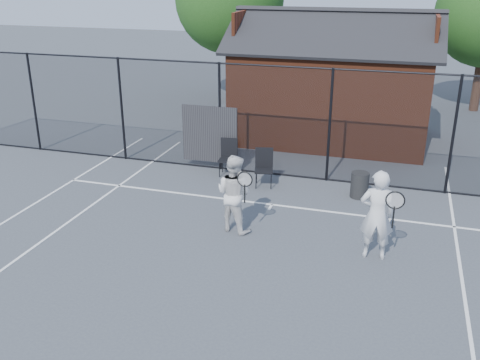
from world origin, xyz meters
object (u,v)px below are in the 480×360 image
(clubhouse, at_px, (332,90))
(chair_left, at_px, (228,158))
(player_front, at_px, (377,215))
(chair_right, at_px, (264,169))
(player_back, at_px, (234,193))
(waste_bin, at_px, (360,185))

(clubhouse, xyz_separation_m, chair_left, (-2.15, -4.40, -1.12))
(player_front, bearing_deg, chair_right, 135.45)
(player_front, xyz_separation_m, player_back, (-2.97, 0.33, -0.06))
(player_front, xyz_separation_m, chair_right, (-3.00, 2.95, -0.42))
(player_back, xyz_separation_m, chair_left, (-1.18, 3.12, -0.36))
(waste_bin, bearing_deg, player_back, -132.67)
(clubhouse, relative_size, waste_bin, 10.15)
(player_back, relative_size, chair_right, 1.75)
(chair_right, height_order, waste_bin, chair_right)
(player_front, bearing_deg, player_back, 173.56)
(chair_left, relative_size, waste_bin, 1.52)
(player_back, bearing_deg, waste_bin, 47.33)
(chair_left, bearing_deg, chair_right, -30.38)
(clubhouse, bearing_deg, chair_right, -101.53)
(player_front, xyz_separation_m, waste_bin, (-0.56, 2.95, -0.58))
(clubhouse, xyz_separation_m, player_front, (2.00, -7.85, -0.70))
(clubhouse, relative_size, chair_right, 6.73)
(player_front, bearing_deg, waste_bin, 100.67)
(chair_left, height_order, chair_right, chair_left)
(clubhouse, height_order, chair_left, clubhouse)
(player_front, bearing_deg, clubhouse, 104.28)
(waste_bin, bearing_deg, player_front, -79.33)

